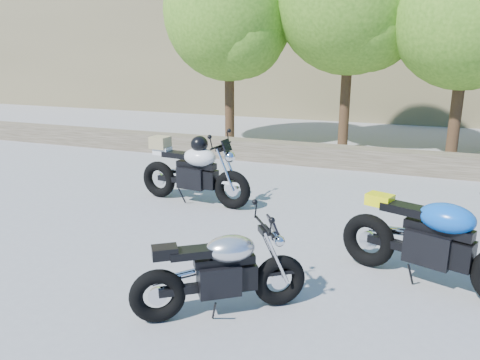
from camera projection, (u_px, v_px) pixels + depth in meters
name	position (u px, v px, depth m)	size (l,w,h in m)	color
ground	(203.00, 246.00, 6.77)	(90.00, 90.00, 0.00)	gray
stone_wall	(297.00, 153.00, 11.65)	(22.00, 0.55, 0.50)	#4F4534
tree_decid_left	(232.00, 17.00, 13.04)	(3.67, 3.67, 5.62)	#382314
tree_decid_right	(473.00, 16.00, 10.80)	(3.54, 3.54, 5.41)	#382314
silver_bike	(222.00, 273.00, 4.93)	(1.64, 1.24, 0.96)	black
white_bike	(193.00, 170.00, 8.54)	(2.28, 0.72, 1.26)	black
blue_bike	(434.00, 242.00, 5.49)	(2.22, 1.03, 1.16)	black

